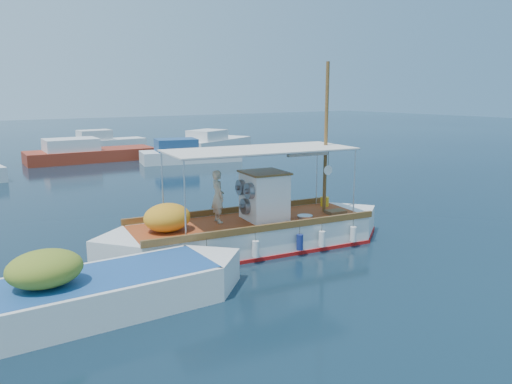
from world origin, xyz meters
TOP-DOWN VIEW (x-y plane):
  - ground at (0.00, 0.00)m, footprint 160.00×160.00m
  - fishing_caique at (-0.75, 0.73)m, footprint 9.40×3.49m
  - dinghy at (-6.04, -1.18)m, footprint 7.33×2.14m
  - bg_boat_n at (0.56, 23.06)m, footprint 8.48×3.08m
  - bg_boat_ne at (6.10, 18.84)m, footprint 6.90×3.56m
  - bg_boat_e at (11.48, 24.98)m, footprint 7.60×5.36m
  - bg_boat_far_n at (3.82, 29.83)m, footprint 6.37×2.20m

SIDE VIEW (x-z plane):
  - ground at x=0.00m, z-range 0.00..0.00m
  - dinghy at x=-6.04m, z-range -0.52..1.27m
  - bg_boat_ne at x=6.10m, z-range -0.41..1.39m
  - bg_boat_e at x=11.48m, z-range -0.41..1.39m
  - bg_boat_n at x=0.56m, z-range -0.41..1.39m
  - bg_boat_far_n at x=3.82m, z-range -0.41..1.39m
  - fishing_caique at x=-0.75m, z-range -2.38..3.40m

